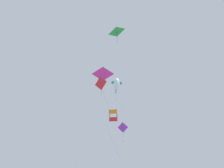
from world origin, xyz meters
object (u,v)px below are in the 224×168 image
at_px(kite_delta_upper_right, 117,32).
at_px(kite_fish_highest, 116,84).
at_px(kite_diamond_mid_left, 101,83).
at_px(kite_diamond_near_left, 123,128).
at_px(kite_delta_far_centre, 103,74).
at_px(kite_box_low_drifter, 113,115).

bearing_deg(kite_delta_upper_right, kite_fish_highest, 115.81).
bearing_deg(kite_diamond_mid_left, kite_diamond_near_left, 39.75).
distance_m(kite_delta_far_centre, kite_diamond_mid_left, 6.93).
relative_size(kite_diamond_near_left, kite_diamond_mid_left, 1.04).
height_order(kite_delta_upper_right, kite_box_low_drifter, kite_delta_upper_right).
bearing_deg(kite_fish_highest, kite_box_low_drifter, 99.76).
bearing_deg(kite_delta_far_centre, kite_box_low_drifter, 36.19).
xyz_separation_m(kite_diamond_mid_left, kite_fish_highest, (-4.92, 1.99, 2.68)).
bearing_deg(kite_diamond_near_left, kite_delta_far_centre, 133.68).
xyz_separation_m(kite_diamond_near_left, kite_delta_far_centre, (-3.43, -3.41, 11.21)).
distance_m(kite_diamond_mid_left, kite_fish_highest, 5.95).
bearing_deg(kite_diamond_near_left, kite_fish_highest, 104.53).
bearing_deg(kite_delta_upper_right, kite_box_low_drifter, 120.98).
height_order(kite_diamond_near_left, kite_fish_highest, kite_fish_highest).
xyz_separation_m(kite_box_low_drifter, kite_diamond_mid_left, (6.39, -1.30, 2.46)).
distance_m(kite_diamond_near_left, kite_box_low_drifter, 6.49).
xyz_separation_m(kite_diamond_near_left, kite_fish_highest, (-3.50, -0.98, 8.96)).
xyz_separation_m(kite_delta_upper_right, kite_diamond_near_left, (-0.92, 0.54, -17.05)).
bearing_deg(kite_diamond_mid_left, kite_delta_far_centre, 109.33).
bearing_deg(kite_diamond_near_left, kite_delta_upper_right, -121.75).
relative_size(kite_delta_far_centre, kite_diamond_mid_left, 2.08).
height_order(kite_delta_upper_right, kite_fish_highest, kite_delta_upper_right).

